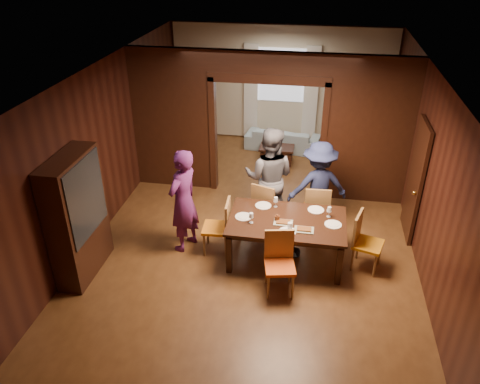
% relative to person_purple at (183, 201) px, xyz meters
% --- Properties ---
extents(floor, '(9.00, 9.00, 0.00)m').
position_rel_person_purple_xyz_m(floor, '(1.12, 0.61, -0.91)').
color(floor, '#4F2E16').
rests_on(floor, ground).
extents(ceiling, '(5.50, 9.00, 0.02)m').
position_rel_person_purple_xyz_m(ceiling, '(1.12, 0.61, 1.99)').
color(ceiling, silver).
rests_on(ceiling, room_walls).
extents(room_walls, '(5.52, 9.01, 2.90)m').
position_rel_person_purple_xyz_m(room_walls, '(1.12, 2.49, 0.60)').
color(room_walls, black).
rests_on(room_walls, floor).
extents(person_purple, '(0.65, 0.77, 1.81)m').
position_rel_person_purple_xyz_m(person_purple, '(0.00, 0.00, 0.00)').
color(person_purple, '#5E205F').
rests_on(person_purple, floor).
extents(person_grey, '(0.98, 0.79, 1.89)m').
position_rel_person_purple_xyz_m(person_grey, '(1.31, 1.00, 0.04)').
color(person_grey, '#4F4F56').
rests_on(person_grey, floor).
extents(person_navy, '(1.21, 0.91, 1.67)m').
position_rel_person_purple_xyz_m(person_navy, '(2.19, 1.03, -0.07)').
color(person_navy, '#1C2347').
rests_on(person_navy, floor).
extents(sofa, '(1.89, 0.93, 0.53)m').
position_rel_person_purple_xyz_m(sofa, '(1.27, 4.46, -0.64)').
color(sofa, '#99B7C9').
rests_on(sofa, floor).
extents(serving_bowl, '(0.29, 0.29, 0.07)m').
position_rel_person_purple_xyz_m(serving_bowl, '(1.83, 0.04, -0.11)').
color(serving_bowl, black).
rests_on(serving_bowl, dining_table).
extents(dining_table, '(1.87, 1.16, 0.76)m').
position_rel_person_purple_xyz_m(dining_table, '(1.73, -0.06, -0.53)').
color(dining_table, black).
rests_on(dining_table, floor).
extents(coffee_table, '(0.80, 0.50, 0.40)m').
position_rel_person_purple_xyz_m(coffee_table, '(1.20, 3.62, -0.71)').
color(coffee_table, black).
rests_on(coffee_table, floor).
extents(chair_left, '(0.46, 0.46, 0.97)m').
position_rel_person_purple_xyz_m(chair_left, '(0.55, -0.03, -0.42)').
color(chair_left, orange).
rests_on(chair_left, floor).
extents(chair_right, '(0.55, 0.55, 0.97)m').
position_rel_person_purple_xyz_m(chair_right, '(3.03, -0.08, -0.42)').
color(chair_right, orange).
rests_on(chair_right, floor).
extents(chair_far_l, '(0.56, 0.56, 0.97)m').
position_rel_person_purple_xyz_m(chair_far_l, '(1.31, 0.80, -0.42)').
color(chair_far_l, red).
rests_on(chair_far_l, floor).
extents(chair_far_r, '(0.46, 0.46, 0.97)m').
position_rel_person_purple_xyz_m(chair_far_r, '(2.19, 0.85, -0.42)').
color(chair_far_r, '#BF5711').
rests_on(chair_far_r, floor).
extents(chair_near, '(0.52, 0.52, 0.97)m').
position_rel_person_purple_xyz_m(chair_near, '(1.70, -0.88, -0.42)').
color(chair_near, '#D84E14').
rests_on(chair_near, floor).
extents(hutch, '(0.40, 1.20, 2.00)m').
position_rel_person_purple_xyz_m(hutch, '(-1.41, -0.89, 0.09)').
color(hutch, black).
rests_on(hutch, floor).
extents(door_right, '(0.06, 0.90, 2.10)m').
position_rel_person_purple_xyz_m(door_right, '(3.82, 1.11, 0.14)').
color(door_right, black).
rests_on(door_right, floor).
extents(window_far, '(1.20, 0.03, 1.30)m').
position_rel_person_purple_xyz_m(window_far, '(1.12, 5.05, 0.79)').
color(window_far, silver).
rests_on(window_far, back_wall).
extents(curtain_left, '(0.35, 0.06, 2.40)m').
position_rel_person_purple_xyz_m(curtain_left, '(0.37, 5.01, 0.34)').
color(curtain_left, white).
rests_on(curtain_left, back_wall).
extents(curtain_right, '(0.35, 0.06, 2.40)m').
position_rel_person_purple_xyz_m(curtain_right, '(1.87, 5.01, 0.34)').
color(curtain_right, white).
rests_on(curtain_right, back_wall).
extents(plate_left, '(0.27, 0.27, 0.01)m').
position_rel_person_purple_xyz_m(plate_left, '(1.02, -0.09, -0.14)').
color(plate_left, silver).
rests_on(plate_left, dining_table).
extents(plate_far_l, '(0.27, 0.27, 0.01)m').
position_rel_person_purple_xyz_m(plate_far_l, '(1.29, 0.31, -0.14)').
color(plate_far_l, silver).
rests_on(plate_far_l, dining_table).
extents(plate_far_r, '(0.27, 0.27, 0.01)m').
position_rel_person_purple_xyz_m(plate_far_r, '(2.17, 0.32, -0.14)').
color(plate_far_r, white).
rests_on(plate_far_r, dining_table).
extents(plate_right, '(0.27, 0.27, 0.01)m').
position_rel_person_purple_xyz_m(plate_right, '(2.45, -0.08, -0.14)').
color(plate_right, white).
rests_on(plate_right, dining_table).
extents(plate_near, '(0.27, 0.27, 0.01)m').
position_rel_person_purple_xyz_m(plate_near, '(1.76, -0.40, -0.14)').
color(plate_near, silver).
rests_on(plate_near, dining_table).
extents(platter_a, '(0.30, 0.20, 0.04)m').
position_rel_person_purple_xyz_m(platter_a, '(1.67, -0.16, -0.13)').
color(platter_a, gray).
rests_on(platter_a, dining_table).
extents(platter_b, '(0.30, 0.20, 0.04)m').
position_rel_person_purple_xyz_m(platter_b, '(2.01, -0.31, -0.13)').
color(platter_b, gray).
rests_on(platter_b, dining_table).
extents(wineglass_left, '(0.08, 0.08, 0.18)m').
position_rel_person_purple_xyz_m(wineglass_left, '(1.17, -0.24, -0.06)').
color(wineglass_left, silver).
rests_on(wineglass_left, dining_table).
extents(wineglass_far, '(0.08, 0.08, 0.18)m').
position_rel_person_purple_xyz_m(wineglass_far, '(1.50, 0.32, -0.06)').
color(wineglass_far, silver).
rests_on(wineglass_far, dining_table).
extents(wineglass_right, '(0.08, 0.08, 0.18)m').
position_rel_person_purple_xyz_m(wineglass_right, '(2.38, 0.15, -0.06)').
color(wineglass_right, silver).
rests_on(wineglass_right, dining_table).
extents(tumbler, '(0.07, 0.07, 0.14)m').
position_rel_person_purple_xyz_m(tumbler, '(1.79, -0.35, -0.08)').
color(tumbler, white).
rests_on(tumbler, dining_table).
extents(condiment_jar, '(0.08, 0.08, 0.11)m').
position_rel_person_purple_xyz_m(condiment_jar, '(1.57, -0.11, -0.09)').
color(condiment_jar, '#512713').
rests_on(condiment_jar, dining_table).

